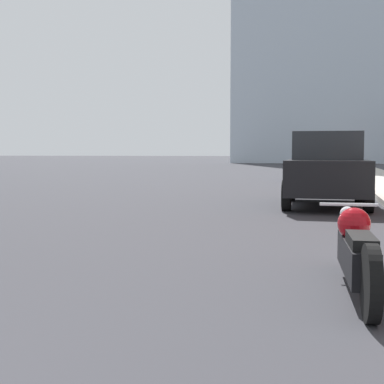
{
  "coord_description": "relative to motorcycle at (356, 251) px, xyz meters",
  "views": [
    {
      "loc": [
        3.14,
        -0.36,
        1.32
      ],
      "look_at": [
        1.4,
        6.63,
        0.78
      ],
      "focal_mm": 50.0,
      "sensor_mm": 36.0,
      "label": 1
    }
  ],
  "objects": [
    {
      "name": "parked_car_black",
      "position": [
        -0.27,
        8.2,
        0.52
      ],
      "size": [
        2.02,
        4.18,
        1.8
      ],
      "rotation": [
        0.0,
        0.0,
        0.02
      ],
      "color": "black",
      "rests_on": "ground_plane"
    },
    {
      "name": "parked_car_blue",
      "position": [
        -0.25,
        20.91,
        0.43
      ],
      "size": [
        1.94,
        4.31,
        1.63
      ],
      "rotation": [
        0.0,
        0.0,
        0.03
      ],
      "color": "#1E3899",
      "rests_on": "ground_plane"
    },
    {
      "name": "sidewalk",
      "position": [
        2.33,
        35.09,
        -0.31
      ],
      "size": [
        2.45,
        240.0,
        0.15
      ],
      "color": "#B2ADA3",
      "rests_on": "ground_plane"
    },
    {
      "name": "motorcycle",
      "position": [
        0.0,
        0.0,
        0.0
      ],
      "size": [
        0.62,
        2.53,
        0.77
      ],
      "rotation": [
        0.0,
        0.0,
        0.06
      ],
      "color": "black",
      "rests_on": "ground_plane"
    }
  ]
}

